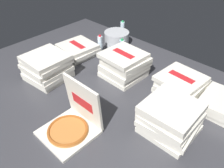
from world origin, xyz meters
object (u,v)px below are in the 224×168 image
Objects in this scene: open_pizza_box at (72,123)px; pizza_stack_center_far at (124,65)px; pizza_stack_center_near at (181,84)px; pizza_stack_left_far at (170,118)px; pizza_stack_left_near at (47,67)px; pizza_stack_right_mid at (78,50)px; pizza_stack_left_mid at (224,105)px; water_bottle_1 at (122,29)px; ice_bucket at (117,38)px; water_bottle_0 at (100,44)px; water_bottle_2 at (122,48)px.

open_pizza_box is 0.85m from pizza_stack_center_far.
pizza_stack_left_far is at bearing -69.64° from pizza_stack_center_near.
pizza_stack_left_near is at bearing -169.25° from pizza_stack_left_far.
pizza_stack_center_near is 0.52m from pizza_stack_left_far.
pizza_stack_left_mid is at bearing 7.57° from pizza_stack_right_mid.
pizza_stack_left_mid is (0.40, 0.01, -0.02)m from pizza_stack_center_near.
open_pizza_box is 0.77m from pizza_stack_left_near.
pizza_stack_left_mid is (1.63, 0.22, -0.00)m from pizza_stack_right_mid.
open_pizza_box is 1.81× the size of water_bottle_1.
pizza_stack_left_mid is at bearing -18.00° from water_bottle_1.
water_bottle_1 is (0.05, 0.73, 0.04)m from pizza_stack_right_mid.
open_pizza_box is at bearing -60.55° from ice_bucket.
water_bottle_0 is at bearing 178.96° from pizza_stack_center_near.
pizza_stack_left_mid is 1.89× the size of water_bottle_1.
pizza_stack_left_near is (-1.07, -0.72, 0.04)m from pizza_stack_center_near.
pizza_stack_right_mid is at bearing -123.12° from water_bottle_0.
pizza_stack_center_far is at bearing 156.31° from pizza_stack_left_far.
open_pizza_box reaches higher than pizza_stack_left_mid.
pizza_stack_left_far is at bearing 43.40° from open_pizza_box.
pizza_stack_center_near is 1.29m from pizza_stack_left_near.
open_pizza_box is 1.81× the size of water_bottle_2.
open_pizza_box is 1.25m from pizza_stack_left_mid.
water_bottle_0 is at bearing 90.94° from pizza_stack_left_near.
ice_bucket is (-0.01, 1.03, -0.05)m from pizza_stack_left_near.
water_bottle_0 reaches higher than pizza_stack_center_near.
water_bottle_0 and water_bottle_2 have the same top height.
water_bottle_1 and water_bottle_2 have the same top height.
pizza_stack_left_far is 1.93× the size of water_bottle_2.
water_bottle_0 is at bearing -158.31° from water_bottle_2.
pizza_stack_left_far is at bearing -113.74° from pizza_stack_left_mid.
open_pizza_box is 1.20m from water_bottle_2.
pizza_stack_center_near is 1.86× the size of water_bottle_1.
pizza_stack_left_mid is at bearing 66.26° from pizza_stack_left_far.
water_bottle_2 is (0.25, -0.19, 0.02)m from ice_bucket.
water_bottle_1 reaches higher than pizza_stack_right_mid.
pizza_stack_right_mid is at bearing -141.00° from water_bottle_2.
pizza_stack_center_near is 0.98× the size of pizza_stack_left_mid.
open_pizza_box reaches higher than pizza_stack_center_far.
pizza_stack_left_mid is at bearing 53.11° from open_pizza_box.
pizza_stack_center_far is 1.90× the size of water_bottle_0.
pizza_stack_left_far is at bearing -11.24° from pizza_stack_right_mid.
water_bottle_2 reaches higher than pizza_stack_center_near.
pizza_stack_center_far reaches higher than pizza_stack_right_mid.
water_bottle_1 is (-0.11, 1.25, -0.03)m from pizza_stack_left_near.
ice_bucket reaches higher than pizza_stack_left_mid.
pizza_stack_left_mid is 1.89× the size of water_bottle_2.
pizza_stack_left_near is 1.27m from pizza_stack_left_far.
pizza_stack_left_near is (-1.47, -0.73, 0.07)m from pizza_stack_left_mid.
open_pizza_box is 0.94× the size of pizza_stack_left_far.
water_bottle_2 is (-1.23, 0.11, 0.04)m from pizza_stack_left_mid.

